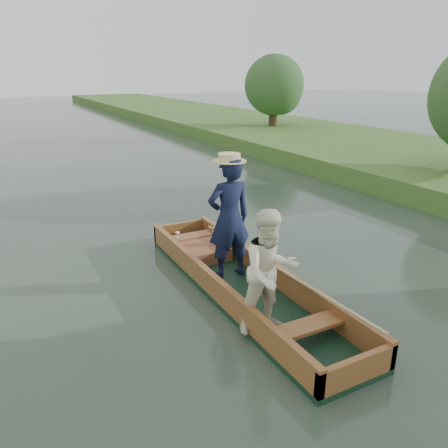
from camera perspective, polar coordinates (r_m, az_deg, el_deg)
name	(u,v)px	position (r m, az deg, el deg)	size (l,w,h in m)	color
ground	(242,293)	(6.90, 2.36, -8.94)	(120.00, 120.00, 0.00)	#283D30
trees_far	(75,100)	(13.22, -18.93, 15.08)	(22.60, 14.97, 4.43)	#47331E
punt	(242,257)	(6.48, 2.38, -4.38)	(1.25, 5.00, 2.08)	black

